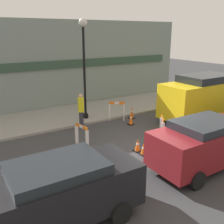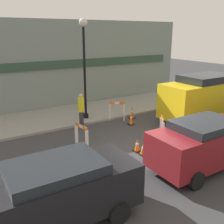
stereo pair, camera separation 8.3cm
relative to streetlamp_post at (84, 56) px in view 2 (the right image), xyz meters
The scene contains 15 objects.
ground_plane 6.36m from the streetlamp_post, 87.25° to the right, with size 60.00×60.00×0.00m, color #38383A.
sidewalk_slab 3.66m from the streetlamp_post, 77.61° to the left, with size 18.00×3.90×0.12m.
storefront_facade 3.28m from the streetlamp_post, 85.43° to the left, with size 18.00×0.22×5.50m.
streetlamp_post is the anchor object (origin of this frame).
barricade_0 4.67m from the streetlamp_post, 119.26° to the right, with size 0.26×0.86×0.98m.
barricade_1 5.47m from the streetlamp_post, 66.27° to the right, with size 0.55×0.69×1.00m.
barricade_2 3.41m from the streetlamp_post, 35.41° to the right, with size 0.78×0.60×1.09m.
traffic_cone_0 5.79m from the streetlamp_post, 90.23° to the right, with size 0.30×0.30×0.54m.
traffic_cone_1 6.12m from the streetlamp_post, 90.09° to the right, with size 0.30×0.30×0.49m.
traffic_cone_2 4.10m from the streetlamp_post, 26.31° to the right, with size 0.30×0.30×0.75m.
traffic_cone_3 4.11m from the streetlamp_post, 49.41° to the right, with size 0.30×0.30×0.68m.
person_worker 2.85m from the streetlamp_post, 126.19° to the right, with size 0.42×0.42×1.80m.
parked_car_0 8.69m from the streetlamp_post, 121.26° to the right, with size 4.21×1.92×1.69m.
parked_car_1 7.62m from the streetlamp_post, 80.75° to the right, with size 4.08×1.91×1.79m.
work_van 6.95m from the streetlamp_post, 30.77° to the right, with size 5.25×2.16×2.53m.
Camera 2 is at (-6.37, -7.36, 4.71)m, focal length 42.00 mm.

